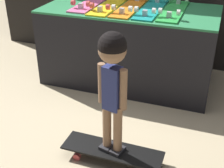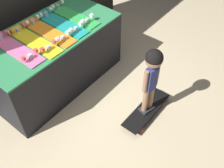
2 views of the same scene
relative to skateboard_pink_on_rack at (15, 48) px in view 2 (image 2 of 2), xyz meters
The scene contains 9 objects.
ground_plane 1.08m from the skateboard_pink_on_rack, 54.05° to the right, with size 16.00×16.00×0.00m, color beige.
display_rack 0.59m from the skateboard_pink_on_rack, ahead, with size 1.71×0.85×0.78m.
skateboard_pink_on_rack is the anchor object (origin of this frame).
skateboard_yellow_on_rack 0.22m from the skateboard_pink_on_rack, 10.32° to the right, with size 0.19×0.77×0.09m.
skateboard_orange_on_rack 0.43m from the skateboard_pink_on_rack, ahead, with size 0.19×0.77×0.09m.
skateboard_teal_on_rack 0.64m from the skateboard_pink_on_rack, ahead, with size 0.19×0.77×0.09m.
skateboard_green_on_rack 0.85m from the skateboard_pink_on_rack, ahead, with size 0.19×0.77×0.09m.
skateboard_on_floor 1.63m from the skateboard_pink_on_rack, 61.86° to the right, with size 0.74×0.21×0.09m.
child 1.47m from the skateboard_pink_on_rack, 61.86° to the right, with size 0.21×0.18×0.89m.
Camera 2 is at (-1.50, -1.59, 2.55)m, focal length 42.00 mm.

